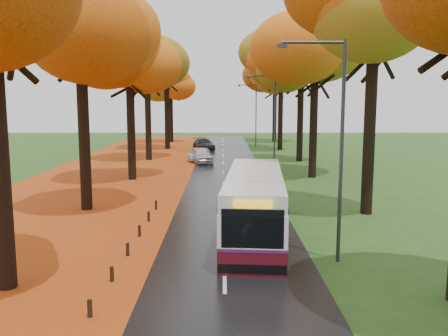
{
  "coord_description": "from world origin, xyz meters",
  "views": [
    {
      "loc": [
        -0.06,
        -8.88,
        5.88
      ],
      "look_at": [
        0.0,
        14.3,
        2.6
      ],
      "focal_mm": 38.0,
      "sensor_mm": 36.0,
      "label": 1
    }
  ],
  "objects_px": {
    "streetlamp_mid": "(272,115)",
    "streetlamp_far": "(254,110)",
    "car_dark": "(204,144)",
    "streetlamp_near": "(335,134)",
    "car_white": "(200,155)",
    "bus": "(255,202)",
    "car_silver": "(200,155)"
  },
  "relations": [
    {
      "from": "bus",
      "to": "car_white",
      "type": "height_order",
      "value": "bus"
    },
    {
      "from": "car_white",
      "to": "car_silver",
      "type": "height_order",
      "value": "car_white"
    },
    {
      "from": "streetlamp_near",
      "to": "bus",
      "type": "relative_size",
      "value": 0.76
    },
    {
      "from": "streetlamp_mid",
      "to": "streetlamp_near",
      "type": "bearing_deg",
      "value": -90.0
    },
    {
      "from": "streetlamp_near",
      "to": "streetlamp_far",
      "type": "distance_m",
      "value": 44.0
    },
    {
      "from": "car_dark",
      "to": "streetlamp_near",
      "type": "bearing_deg",
      "value": -97.38
    },
    {
      "from": "streetlamp_near",
      "to": "car_silver",
      "type": "height_order",
      "value": "streetlamp_near"
    },
    {
      "from": "streetlamp_near",
      "to": "car_white",
      "type": "relative_size",
      "value": 1.93
    },
    {
      "from": "streetlamp_near",
      "to": "car_dark",
      "type": "distance_m",
      "value": 40.72
    },
    {
      "from": "bus",
      "to": "car_white",
      "type": "relative_size",
      "value": 2.55
    },
    {
      "from": "streetlamp_mid",
      "to": "car_silver",
      "type": "bearing_deg",
      "value": 129.9
    },
    {
      "from": "bus",
      "to": "car_dark",
      "type": "distance_m",
      "value": 36.76
    },
    {
      "from": "streetlamp_far",
      "to": "car_dark",
      "type": "bearing_deg",
      "value": -147.76
    },
    {
      "from": "streetlamp_mid",
      "to": "car_white",
      "type": "height_order",
      "value": "streetlamp_mid"
    },
    {
      "from": "car_silver",
      "to": "streetlamp_near",
      "type": "bearing_deg",
      "value": -68.78
    },
    {
      "from": "bus",
      "to": "streetlamp_far",
      "type": "bearing_deg",
      "value": 90.97
    },
    {
      "from": "streetlamp_mid",
      "to": "streetlamp_far",
      "type": "distance_m",
      "value": 22.0
    },
    {
      "from": "streetlamp_mid",
      "to": "streetlamp_far",
      "type": "relative_size",
      "value": 1.0
    },
    {
      "from": "streetlamp_near",
      "to": "streetlamp_mid",
      "type": "height_order",
      "value": "same"
    },
    {
      "from": "streetlamp_far",
      "to": "car_dark",
      "type": "distance_m",
      "value": 8.45
    },
    {
      "from": "streetlamp_far",
      "to": "streetlamp_mid",
      "type": "bearing_deg",
      "value": -90.0
    },
    {
      "from": "bus",
      "to": "car_white",
      "type": "xyz_separation_m",
      "value": [
        -3.52,
        24.49,
        -0.73
      ]
    },
    {
      "from": "bus",
      "to": "car_silver",
      "type": "relative_size",
      "value": 2.86
    },
    {
      "from": "car_dark",
      "to": "car_white",
      "type": "bearing_deg",
      "value": -105.54
    },
    {
      "from": "car_dark",
      "to": "streetlamp_mid",
      "type": "bearing_deg",
      "value": -87.07
    },
    {
      "from": "streetlamp_mid",
      "to": "streetlamp_far",
      "type": "height_order",
      "value": "same"
    },
    {
      "from": "streetlamp_near",
      "to": "bus",
      "type": "distance_m",
      "value": 5.41
    },
    {
      "from": "streetlamp_far",
      "to": "bus",
      "type": "xyz_separation_m",
      "value": [
        -2.61,
        -40.54,
        -3.24
      ]
    },
    {
      "from": "car_silver",
      "to": "bus",
      "type": "bearing_deg",
      "value": -72.76
    },
    {
      "from": "streetlamp_mid",
      "to": "bus",
      "type": "height_order",
      "value": "streetlamp_mid"
    },
    {
      "from": "streetlamp_near",
      "to": "car_dark",
      "type": "xyz_separation_m",
      "value": [
        -6.3,
        40.03,
        -3.99
      ]
    },
    {
      "from": "streetlamp_mid",
      "to": "car_white",
      "type": "xyz_separation_m",
      "value": [
        -6.13,
        5.95,
        -3.97
      ]
    }
  ]
}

